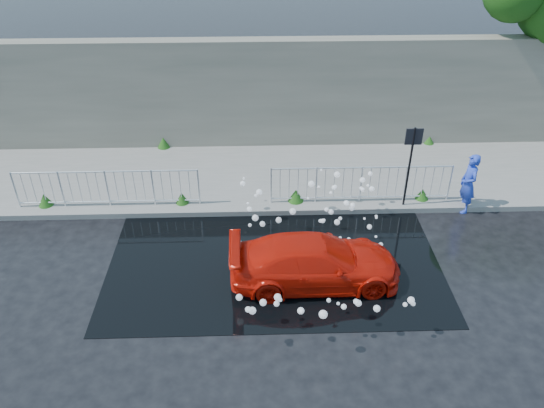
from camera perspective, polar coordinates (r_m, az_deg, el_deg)
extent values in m
plane|color=black|center=(12.36, -1.95, -8.84)|extent=(90.00, 90.00, 0.00)
cube|color=slate|center=(16.40, -2.03, 3.06)|extent=(30.00, 4.00, 0.15)
cube|color=slate|center=(14.69, -2.01, -0.80)|extent=(30.00, 0.25, 0.16)
cube|color=#635F53|center=(17.61, -2.17, 11.80)|extent=(30.00, 0.60, 3.50)
cube|color=black|center=(13.13, 0.22, -5.87)|extent=(8.00, 5.00, 0.01)
cylinder|color=black|center=(14.74, 14.48, 3.52)|extent=(0.06, 0.06, 2.50)
cube|color=black|center=(14.30, 15.03, 7.01)|extent=(0.45, 0.04, 0.45)
cylinder|color=silver|center=(16.08, -25.90, 1.39)|extent=(0.05, 0.05, 1.10)
cylinder|color=silver|center=(14.75, -7.90, 1.86)|extent=(0.05, 0.05, 1.10)
cylinder|color=silver|center=(14.98, -17.61, 3.34)|extent=(5.00, 0.04, 0.04)
cylinder|color=silver|center=(15.44, -17.03, 0.27)|extent=(5.00, 0.04, 0.04)
cylinder|color=silver|center=(14.66, -0.10, 2.01)|extent=(0.05, 0.05, 1.10)
cylinder|color=silver|center=(15.62, 18.58, 2.21)|extent=(0.05, 0.05, 1.10)
cylinder|color=silver|center=(14.68, 9.72, 3.89)|extent=(5.00, 0.04, 0.04)
cylinder|color=silver|center=(15.16, 9.39, 0.75)|extent=(5.00, 0.04, 0.04)
cone|color=#1B4412|center=(16.03, -23.24, 0.43)|extent=(0.40, 0.40, 0.36)
cone|color=#1B4412|center=(15.05, -9.66, 0.66)|extent=(0.36, 0.36, 0.33)
cone|color=#1B4412|center=(14.93, 2.58, 0.94)|extent=(0.44, 0.44, 0.36)
cone|color=#1B4412|center=(15.63, 15.86, 1.05)|extent=(0.38, 0.38, 0.31)
cone|color=#1B4412|center=(18.23, -11.60, 6.51)|extent=(0.42, 0.42, 0.36)
cone|color=#1B4412|center=(18.92, 16.56, 6.62)|extent=(0.34, 0.34, 0.25)
sphere|color=white|center=(13.01, 1.10, -4.96)|extent=(0.17, 0.17, 0.17)
sphere|color=white|center=(13.53, 7.35, -1.55)|extent=(0.10, 0.10, 0.10)
sphere|color=white|center=(13.58, 9.91, -1.56)|extent=(0.06, 0.06, 0.06)
sphere|color=white|center=(13.89, -1.76, 0.92)|extent=(0.08, 0.08, 0.08)
sphere|color=white|center=(13.65, 5.24, -1.82)|extent=(0.10, 0.10, 0.10)
sphere|color=white|center=(13.92, 8.56, -0.46)|extent=(0.14, 0.14, 0.14)
sphere|color=white|center=(14.21, 5.06, 1.85)|extent=(0.07, 0.07, 0.07)
sphere|color=white|center=(13.13, -3.47, -4.20)|extent=(0.11, 0.11, 0.11)
sphere|color=white|center=(13.24, -1.04, -2.16)|extent=(0.14, 0.14, 0.14)
sphere|color=white|center=(13.41, 11.63, -4.29)|extent=(0.11, 0.11, 0.11)
sphere|color=white|center=(13.90, 3.89, 0.62)|extent=(0.07, 0.07, 0.07)
sphere|color=white|center=(14.17, -3.17, 2.21)|extent=(0.15, 0.15, 0.15)
sphere|color=white|center=(14.40, 10.28, 1.98)|extent=(0.08, 0.08, 0.08)
sphere|color=white|center=(13.61, 7.01, -1.96)|extent=(0.15, 0.15, 0.15)
sphere|color=white|center=(14.63, 10.52, 3.22)|extent=(0.13, 0.13, 0.13)
sphere|color=white|center=(13.36, 7.35, -3.62)|extent=(0.08, 0.08, 0.08)
sphere|color=white|center=(13.77, 11.15, -1.30)|extent=(0.08, 0.08, 0.08)
sphere|color=white|center=(14.19, 9.71, 1.55)|extent=(0.11, 0.11, 0.11)
sphere|color=white|center=(13.85, 8.66, -0.14)|extent=(0.14, 0.14, 0.14)
sphere|color=white|center=(13.56, 10.44, -2.43)|extent=(0.13, 0.13, 0.13)
sphere|color=white|center=(14.59, 7.01, 3.16)|extent=(0.17, 0.17, 0.17)
sphere|color=white|center=(13.53, 5.62, -1.73)|extent=(0.07, 0.07, 0.07)
sphere|color=white|center=(13.49, -1.81, -1.51)|extent=(0.17, 0.17, 0.17)
sphere|color=white|center=(14.43, 6.81, 1.86)|extent=(0.11, 0.11, 0.11)
sphere|color=white|center=(14.37, 9.53, 1.70)|extent=(0.09, 0.09, 0.09)
sphere|color=white|center=(14.30, 6.67, 1.77)|extent=(0.12, 0.12, 0.12)
sphere|color=white|center=(13.15, 1.97, -3.65)|extent=(0.13, 0.13, 0.13)
sphere|color=white|center=(14.37, 10.69, 1.60)|extent=(0.15, 0.15, 0.15)
sphere|color=white|center=(13.35, 3.78, -3.88)|extent=(0.11, 0.11, 0.11)
sphere|color=white|center=(13.71, 11.16, -1.46)|extent=(0.07, 0.07, 0.07)
sphere|color=white|center=(13.82, -2.62, 0.08)|extent=(0.07, 0.07, 0.07)
sphere|color=white|center=(13.60, -2.45, -0.55)|extent=(0.14, 0.14, 0.14)
sphere|color=white|center=(14.16, 6.35, 1.20)|extent=(0.09, 0.09, 0.09)
sphere|color=white|center=(14.57, -3.05, 2.78)|extent=(0.07, 0.07, 0.07)
sphere|color=white|center=(13.96, -1.38, 1.27)|extent=(0.17, 0.17, 0.17)
sphere|color=white|center=(13.04, 1.16, -4.12)|extent=(0.13, 0.13, 0.13)
sphere|color=white|center=(13.45, -2.39, -2.29)|extent=(0.09, 0.09, 0.09)
sphere|color=white|center=(13.47, 5.48, -1.82)|extent=(0.11, 0.11, 0.11)
sphere|color=white|center=(14.21, 4.25, 2.16)|extent=(0.18, 0.18, 0.18)
sphere|color=white|center=(13.22, 8.26, -3.76)|extent=(0.09, 0.09, 0.09)
sphere|color=white|center=(14.56, 9.71, 2.55)|extent=(0.16, 0.16, 0.16)
sphere|color=white|center=(14.67, 5.32, 3.66)|extent=(0.06, 0.06, 0.06)
sphere|color=white|center=(13.80, 8.01, 0.09)|extent=(0.15, 0.15, 0.15)
sphere|color=white|center=(13.51, 0.72, -1.74)|extent=(0.16, 0.16, 0.16)
sphere|color=white|center=(13.77, 5.87, -0.60)|extent=(0.11, 0.11, 0.11)
sphere|color=white|center=(13.30, 2.11, -3.77)|extent=(0.11, 0.11, 0.11)
sphere|color=white|center=(13.44, 11.12, -3.47)|extent=(0.07, 0.07, 0.07)
sphere|color=white|center=(13.73, 2.24, -0.80)|extent=(0.17, 0.17, 0.17)
sphere|color=white|center=(13.83, 6.36, -0.85)|extent=(0.14, 0.14, 0.14)
sphere|color=white|center=(10.64, 7.73, -10.89)|extent=(0.11, 0.11, 0.11)
sphere|color=white|center=(10.22, 5.52, -11.73)|extent=(0.17, 0.17, 0.17)
sphere|color=white|center=(10.48, 3.16, -11.46)|extent=(0.07, 0.07, 0.07)
sphere|color=white|center=(10.91, 11.21, -10.97)|extent=(0.14, 0.14, 0.14)
sphere|color=white|center=(11.42, 9.28, -10.49)|extent=(0.14, 0.14, 0.14)
sphere|color=white|center=(10.82, 14.13, -10.45)|extent=(0.09, 0.09, 0.09)
sphere|color=white|center=(11.57, 7.14, -10.58)|extent=(0.08, 0.08, 0.08)
sphere|color=white|center=(11.08, -0.97, -10.54)|extent=(0.15, 0.15, 0.15)
sphere|color=white|center=(11.05, 9.03, -10.33)|extent=(0.12, 0.12, 0.12)
sphere|color=white|center=(10.78, 0.60, -10.00)|extent=(0.15, 0.15, 0.15)
sphere|color=white|center=(10.93, 14.73, -9.98)|extent=(0.15, 0.15, 0.15)
sphere|color=white|center=(10.42, -2.13, -11.39)|extent=(0.15, 0.15, 0.15)
sphere|color=white|center=(11.55, -3.55, -9.99)|extent=(0.15, 0.15, 0.15)
sphere|color=white|center=(10.28, -2.59, -11.27)|extent=(0.12, 0.12, 0.12)
sphere|color=white|center=(11.10, 0.88, -10.27)|extent=(0.09, 0.09, 0.09)
sphere|color=white|center=(11.11, 14.94, -10.31)|extent=(0.10, 0.10, 0.10)
sphere|color=white|center=(10.54, 3.12, -11.40)|extent=(0.14, 0.14, 0.14)
sphere|color=white|center=(10.49, 6.12, -10.26)|extent=(0.09, 0.09, 0.09)
sphere|color=white|center=(10.83, 0.49, -10.68)|extent=(0.12, 0.12, 0.12)
imported|color=red|center=(12.19, 4.68, -6.19)|extent=(3.94, 1.69, 1.13)
imported|color=blue|center=(15.39, 20.36, 2.07)|extent=(0.45, 0.65, 1.72)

